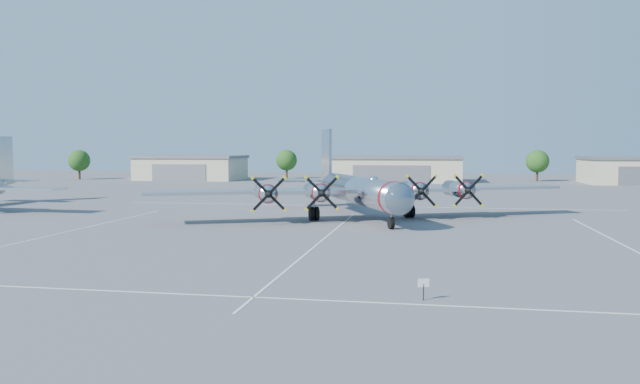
% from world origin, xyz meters
% --- Properties ---
extents(ground, '(260.00, 260.00, 0.00)m').
position_xyz_m(ground, '(0.00, 0.00, 0.00)').
color(ground, '#555558').
rests_on(ground, ground).
extents(parking_lines, '(60.00, 50.08, 0.01)m').
position_xyz_m(parking_lines, '(0.00, -1.75, 0.01)').
color(parking_lines, silver).
rests_on(parking_lines, ground).
extents(hangar_west, '(22.60, 14.60, 5.40)m').
position_xyz_m(hangar_west, '(-45.00, 81.96, 2.71)').
color(hangar_west, '#B7AE91').
rests_on(hangar_west, ground).
extents(hangar_center, '(28.60, 14.60, 5.40)m').
position_xyz_m(hangar_center, '(0.00, 81.96, 2.71)').
color(hangar_center, '#B7AE91').
rests_on(hangar_center, ground).
extents(hangar_east, '(20.60, 14.60, 5.40)m').
position_xyz_m(hangar_east, '(48.00, 81.96, 2.71)').
color(hangar_east, '#B7AE91').
rests_on(hangar_east, ground).
extents(tree_far_west, '(4.80, 4.80, 6.64)m').
position_xyz_m(tree_far_west, '(-70.00, 78.00, 4.22)').
color(tree_far_west, '#382619').
rests_on(tree_far_west, ground).
extents(tree_west, '(4.80, 4.80, 6.64)m').
position_xyz_m(tree_west, '(-25.00, 90.00, 4.22)').
color(tree_west, '#382619').
rests_on(tree_west, ground).
extents(tree_east, '(4.80, 4.80, 6.64)m').
position_xyz_m(tree_east, '(30.00, 88.00, 4.22)').
color(tree_east, '#382619').
rests_on(tree_east, ground).
extents(main_bomber_b29, '(50.29, 43.65, 9.32)m').
position_xyz_m(main_bomber_b29, '(0.66, 13.07, 0.00)').
color(main_bomber_b29, silver).
rests_on(main_bomber_b29, ground).
extents(info_placard, '(0.52, 0.21, 1.02)m').
position_xyz_m(info_placard, '(7.92, -21.12, 0.72)').
color(info_placard, black).
rests_on(info_placard, ground).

